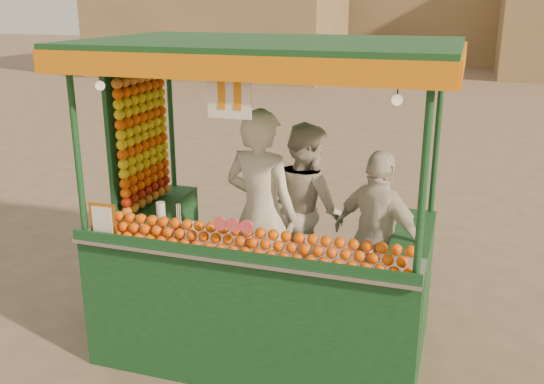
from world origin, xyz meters
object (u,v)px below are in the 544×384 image
(juice_cart, at_px, (256,258))
(vendor_right, at_px, (378,238))
(vendor_left, at_px, (261,214))
(vendor_middle, at_px, (306,209))

(juice_cart, distance_m, vendor_right, 1.09)
(juice_cart, xyz_separation_m, vendor_left, (0.00, 0.13, 0.37))
(vendor_middle, bearing_deg, juice_cart, 112.97)
(vendor_left, bearing_deg, vendor_right, -158.51)
(juice_cart, distance_m, vendor_middle, 0.78)
(juice_cart, height_order, vendor_middle, juice_cart)
(vendor_left, bearing_deg, juice_cart, 100.52)
(juice_cart, xyz_separation_m, vendor_middle, (0.27, 0.68, 0.27))
(vendor_middle, xyz_separation_m, vendor_right, (0.75, -0.38, -0.06))
(juice_cart, bearing_deg, vendor_right, 16.49)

